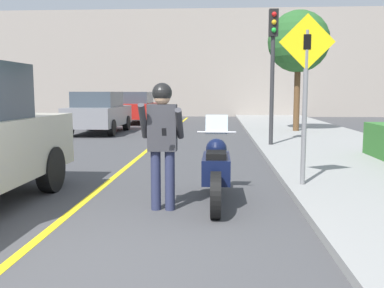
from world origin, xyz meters
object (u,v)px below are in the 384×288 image
Objects in this scene: motorcycle at (216,170)px; crossing_sign at (306,83)px; street_tree at (298,42)px; parked_car_red at (136,107)px; person_biker at (162,132)px; traffic_light at (273,52)px; parked_car_grey at (99,112)px.

crossing_sign is at bearing 30.73° from motorcycle.
street_tree reaches higher than parked_car_red.
motorcycle is 0.52× the size of parked_car_red.
traffic_light is at bearing 71.13° from person_biker.
person_biker is at bearing -108.70° from street_tree.
crossing_sign is 0.67× the size of parked_car_red.
street_tree is (3.16, 11.11, 3.12)m from motorcycle.
motorcycle is 2.13m from crossing_sign.
motorcycle is 1.06m from person_biker.
parked_car_grey is (-4.83, 10.83, 0.35)m from motorcycle.
street_tree reaches higher than motorcycle.
traffic_light reaches higher than parked_car_red.
traffic_light is at bearing -108.45° from street_tree.
person_biker is 0.38× the size of street_tree.
motorcycle is at bearing -105.86° from street_tree.
traffic_light is 0.82× the size of street_tree.
traffic_light is at bearing 88.60° from crossing_sign.
parked_car_grey is 1.00× the size of parked_car_red.
parked_car_red is at bearing 144.69° from street_tree.
street_tree is 9.65m from parked_car_red.
crossing_sign reaches higher than parked_car_grey.
person_biker is at bearing -149.97° from motorcycle.
traffic_light reaches higher than parked_car_grey.
motorcycle is at bearing -103.92° from traffic_light.
parked_car_grey is 5.63m from parked_car_red.
street_tree reaches higher than crossing_sign.
person_biker is 0.46× the size of traffic_light.
parked_car_grey reaches higher than motorcycle.
parked_car_grey is at bearing 122.22° from crossing_sign.
parked_car_red is at bearing 102.16° from person_biker.
person_biker is at bearing -108.87° from traffic_light.
person_biker reaches higher than parked_car_red.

